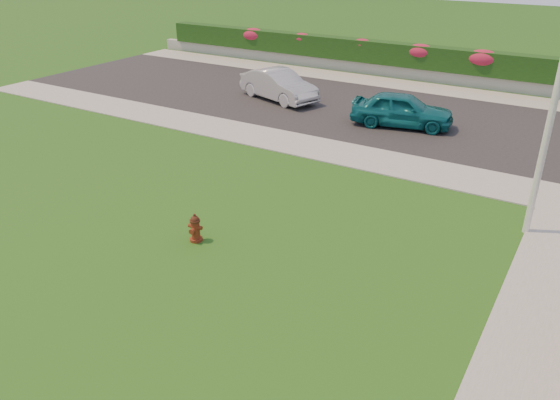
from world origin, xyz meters
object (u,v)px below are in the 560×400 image
Objects in this scene: sedan_silver at (279,85)px; utility_pole at (549,127)px; fire_hydrant at (195,228)px; sedan_teal at (402,110)px.

utility_pole is at bearing -103.11° from sedan_silver.
utility_pole reaches higher than sedan_silver.
utility_pole is at bearing 28.30° from fire_hydrant.
utility_pole is (6.62, 4.55, 2.36)m from fire_hydrant.
sedan_teal is at bearing 77.90° from fire_hydrant.
fire_hydrant is 0.13× the size of utility_pole.
sedan_silver is at bearing 106.32° from fire_hydrant.
fire_hydrant is 10.87m from sedan_teal.
utility_pole is (11.41, -7.02, 2.00)m from sedan_silver.
sedan_silver is at bearing 148.40° from utility_pole.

